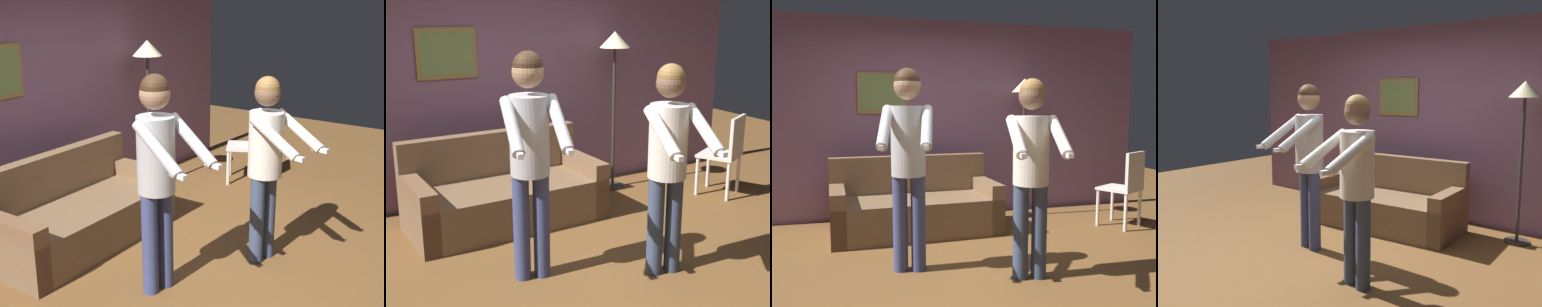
% 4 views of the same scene
% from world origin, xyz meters
% --- Properties ---
extents(ground_plane, '(12.00, 12.00, 0.00)m').
position_xyz_m(ground_plane, '(0.00, 0.00, 0.00)').
color(ground_plane, brown).
extents(back_wall_assembly, '(6.40, 0.09, 2.60)m').
position_xyz_m(back_wall_assembly, '(-0.00, 2.15, 1.30)').
color(back_wall_assembly, slate).
rests_on(back_wall_assembly, ground_plane).
extents(couch, '(1.93, 0.92, 0.87)m').
position_xyz_m(couch, '(-0.22, 1.37, 0.28)').
color(couch, brown).
rests_on(couch, ground_plane).
extents(torchiere_lamp, '(0.35, 0.35, 1.83)m').
position_xyz_m(torchiere_lamp, '(1.31, 1.76, 1.54)').
color(torchiere_lamp, '#332D28').
rests_on(torchiere_lamp, ground_plane).
extents(person_standing_left, '(0.53, 0.71, 1.79)m').
position_xyz_m(person_standing_left, '(-0.46, 0.18, 1.10)').
color(person_standing_left, '#3A4374').
rests_on(person_standing_left, ground_plane).
extents(person_standing_right, '(0.52, 0.70, 1.69)m').
position_xyz_m(person_standing_right, '(0.51, -0.26, 1.02)').
color(person_standing_right, '#374561').
rests_on(person_standing_right, ground_plane).
extents(dining_chair_distant, '(0.57, 0.57, 0.93)m').
position_xyz_m(dining_chair_distant, '(2.29, 0.89, 0.53)').
color(dining_chair_distant, silver).
rests_on(dining_chair_distant, ground_plane).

